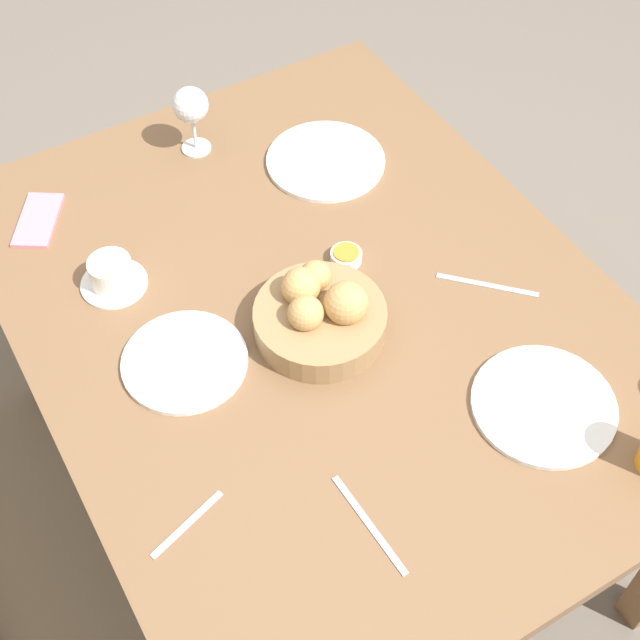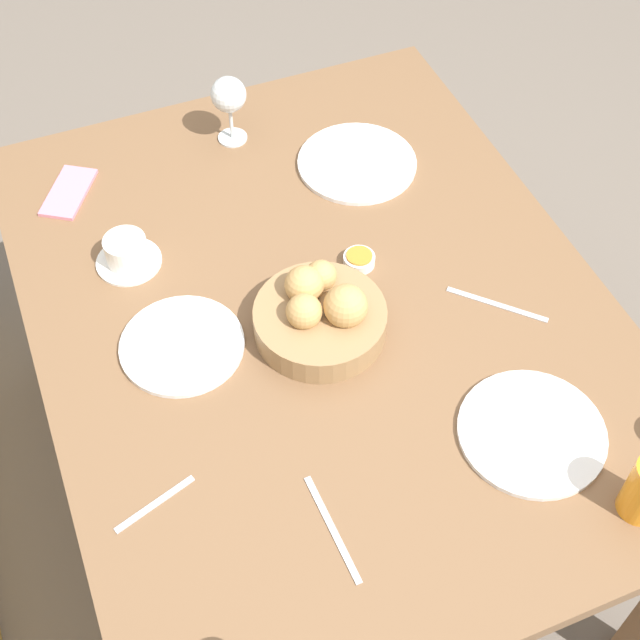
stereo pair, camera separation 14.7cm
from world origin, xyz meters
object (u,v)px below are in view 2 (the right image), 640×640
at_px(jam_bowl_honey, 359,260).
at_px(spoon_coffee, 155,504).
at_px(plate_near_right, 357,163).
at_px(bread_basket, 321,314).
at_px(wine_glass, 231,96).
at_px(fork_silver, 497,305).
at_px(cell_phone, 69,192).
at_px(knife_silver, 332,528).
at_px(coffee_cup, 127,253).
at_px(plate_far_center, 182,345).
at_px(plate_near_left, 532,433).

height_order(jam_bowl_honey, spoon_coffee, jam_bowl_honey).
distance_m(plate_near_right, spoon_coffee, 0.87).
distance_m(bread_basket, wine_glass, 0.57).
height_order(fork_silver, cell_phone, cell_phone).
bearing_deg(knife_silver, coffee_cup, 12.97).
distance_m(wine_glass, coffee_cup, 0.42).
bearing_deg(fork_silver, knife_silver, 123.39).
bearing_deg(spoon_coffee, wine_glass, -26.67).
distance_m(bread_basket, plate_far_center, 0.26).
bearing_deg(bread_basket, coffee_cup, 44.49).
xyz_separation_m(plate_near_left, plate_near_right, (0.72, 0.00, 0.00)).
relative_size(bread_basket, plate_near_right, 0.95).
bearing_deg(jam_bowl_honey, knife_silver, 152.20).
xyz_separation_m(coffee_cup, spoon_coffee, (-0.52, 0.09, -0.03)).
xyz_separation_m(bread_basket, knife_silver, (-0.37, 0.13, -0.04)).
distance_m(plate_near_left, spoon_coffee, 0.63).
distance_m(plate_near_right, knife_silver, 0.84).
distance_m(plate_near_right, cell_phone, 0.61).
bearing_deg(bread_basket, jam_bowl_honey, -47.16).
relative_size(plate_near_left, plate_far_center, 1.11).
relative_size(knife_silver, cell_phone, 1.17).
distance_m(bread_basket, knife_silver, 0.40).
relative_size(spoon_coffee, cell_phone, 0.86).
xyz_separation_m(wine_glass, coffee_cup, (-0.28, 0.31, -0.08)).
bearing_deg(fork_silver, jam_bowl_honey, 45.88).
xyz_separation_m(plate_near_left, cell_phone, (0.87, 0.59, -0.00)).
height_order(plate_near_left, spoon_coffee, plate_near_left).
bearing_deg(fork_silver, cell_phone, 48.62).
height_order(plate_near_left, knife_silver, plate_near_left).
xyz_separation_m(plate_near_left, spoon_coffee, (0.11, 0.62, -0.00)).
distance_m(plate_near_left, plate_near_right, 0.72).
distance_m(wine_glass, jam_bowl_honey, 0.47).
xyz_separation_m(plate_near_right, coffee_cup, (-0.09, 0.52, 0.02)).
bearing_deg(bread_basket, plate_far_center, 77.75).
bearing_deg(wine_glass, plate_far_center, 152.08).
relative_size(plate_far_center, knife_silver, 1.15).
relative_size(plate_near_left, coffee_cup, 1.96).
bearing_deg(spoon_coffee, bread_basket, -58.45).
bearing_deg(spoon_coffee, coffee_cup, -9.95).
distance_m(bread_basket, coffee_cup, 0.41).
distance_m(plate_far_center, fork_silver, 0.59).
relative_size(coffee_cup, cell_phone, 0.77).
distance_m(bread_basket, spoon_coffee, 0.44).
xyz_separation_m(plate_far_center, fork_silver, (-0.13, -0.57, -0.00)).
bearing_deg(plate_far_center, fork_silver, -102.40).
height_order(knife_silver, cell_phone, cell_phone).
xyz_separation_m(coffee_cup, knife_silver, (-0.66, -0.15, -0.03)).
bearing_deg(plate_near_left, plate_near_right, 0.27).
xyz_separation_m(bread_basket, fork_silver, (-0.07, -0.33, -0.04)).
height_order(plate_near_right, cell_phone, plate_near_right).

